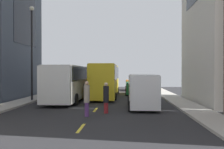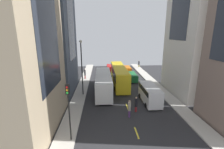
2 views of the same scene
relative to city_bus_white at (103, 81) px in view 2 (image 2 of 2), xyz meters
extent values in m
plane|color=#28282B|center=(3.22, 3.07, -2.01)|extent=(40.47, 40.47, 0.00)
cube|color=#B2ADA3|center=(-3.97, 3.07, -1.93)|extent=(2.09, 44.00, 0.15)
cube|color=#B2ADA3|center=(10.42, 3.07, -1.93)|extent=(2.09, 44.00, 0.15)
cube|color=yellow|center=(3.22, -11.93, -2.00)|extent=(0.16, 2.00, 0.01)
cube|color=yellow|center=(3.22, -5.93, -2.00)|extent=(0.16, 2.00, 0.01)
cube|color=yellow|center=(3.22, 0.07, -2.00)|extent=(0.16, 2.00, 0.01)
cube|color=yellow|center=(3.22, 6.07, -2.00)|extent=(0.16, 2.00, 0.01)
cube|color=yellow|center=(3.22, 12.07, -2.00)|extent=(0.16, 2.00, 0.01)
cube|color=yellow|center=(3.22, 18.07, -2.00)|extent=(0.16, 2.00, 0.01)
cube|color=yellow|center=(3.22, 24.07, -2.00)|extent=(0.16, 2.00, 0.01)
cube|color=tan|center=(-9.09, -10.54, 8.17)|extent=(7.75, 11.32, 20.35)
cube|color=#1E232D|center=(-9.09, -10.54, 8.17)|extent=(7.82, 6.22, 11.19)
cube|color=#4C5666|center=(-8.90, 1.83, 10.59)|extent=(7.38, 10.22, 25.20)
cube|color=#1E232D|center=(-8.90, 1.83, 10.59)|extent=(7.45, 5.62, 13.86)
cube|color=silver|center=(0.00, 0.00, -0.23)|extent=(2.55, 11.17, 3.00)
cube|color=black|center=(0.00, 0.00, 0.62)|extent=(2.60, 10.28, 1.20)
cube|color=beige|center=(0.00, 0.00, 1.31)|extent=(2.45, 10.72, 0.08)
cylinder|color=black|center=(-1.17, 3.46, -1.51)|extent=(0.46, 1.00, 1.00)
cylinder|color=black|center=(1.17, 3.46, -1.51)|extent=(0.46, 1.00, 1.00)
cylinder|color=black|center=(-1.17, -3.46, -1.51)|extent=(0.46, 1.00, 1.00)
cylinder|color=black|center=(1.17, -3.46, -1.51)|extent=(0.46, 1.00, 1.00)
cube|color=yellow|center=(3.22, 4.50, -0.15)|extent=(2.45, 13.10, 3.30)
cube|color=black|center=(3.22, 4.50, 0.71)|extent=(2.50, 12.05, 1.48)
cube|color=gold|center=(3.22, 4.50, 1.54)|extent=(2.35, 12.58, 0.08)
cylinder|color=black|center=(2.09, 8.56, -1.63)|extent=(0.44, 0.76, 0.76)
cylinder|color=black|center=(4.34, 8.56, -1.63)|extent=(0.44, 0.76, 0.76)
cylinder|color=black|center=(2.09, 0.44, -1.63)|extent=(0.44, 0.76, 0.76)
cylinder|color=black|center=(4.34, 0.44, -1.63)|extent=(0.44, 0.76, 0.76)
cube|color=white|center=(6.76, -4.60, -0.66)|extent=(2.05, 5.83, 2.30)
cube|color=black|center=(6.76, -4.60, 0.10)|extent=(2.09, 5.36, 0.69)
cube|color=silver|center=(6.76, -4.60, 0.53)|extent=(1.97, 5.60, 0.08)
cylinder|color=black|center=(5.81, -2.79, -1.65)|extent=(0.37, 0.72, 0.72)
cylinder|color=black|center=(7.70, -2.79, -1.65)|extent=(0.37, 0.72, 0.72)
cylinder|color=black|center=(5.81, -6.41, -1.65)|extent=(0.37, 0.72, 0.72)
cylinder|color=black|center=(7.70, -6.41, -1.65)|extent=(0.37, 0.72, 0.72)
cube|color=#1E7238|center=(6.39, 6.96, -1.20)|extent=(1.70, 4.80, 1.28)
cube|color=black|center=(6.39, 6.96, -0.88)|extent=(1.74, 4.42, 0.54)
cube|color=#1A612F|center=(6.39, 6.96, -0.52)|extent=(1.63, 4.61, 0.08)
cylinder|color=black|center=(5.60, 8.45, -1.70)|extent=(0.31, 0.62, 0.62)
cylinder|color=black|center=(7.17, 8.45, -1.70)|extent=(0.31, 0.62, 0.62)
cylinder|color=black|center=(5.60, 5.47, -1.70)|extent=(0.31, 0.62, 0.62)
cylinder|color=black|center=(7.17, 5.47, -1.70)|extent=(0.31, 0.62, 0.62)
cube|color=orange|center=(6.41, 14.03, -1.17)|extent=(1.76, 4.24, 1.33)
cube|color=black|center=(6.41, 14.03, -0.84)|extent=(1.80, 3.90, 0.56)
cube|color=#BE6115|center=(6.41, 14.03, -0.47)|extent=(1.69, 4.07, 0.08)
cylinder|color=black|center=(5.60, 15.35, -1.70)|extent=(0.32, 0.62, 0.62)
cylinder|color=black|center=(7.22, 15.35, -1.70)|extent=(0.32, 0.62, 0.62)
cylinder|color=black|center=(5.60, 12.72, -1.70)|extent=(0.32, 0.62, 0.62)
cylinder|color=black|center=(7.22, 12.72, -1.70)|extent=(0.32, 0.62, 0.62)
cube|color=red|center=(2.19, 16.07, -1.17)|extent=(1.89, 4.55, 1.33)
cube|color=black|center=(2.19, 16.07, -0.84)|extent=(1.93, 4.19, 0.56)
cube|color=#A91A1A|center=(2.19, 16.07, -0.47)|extent=(1.82, 4.37, 0.08)
cylinder|color=black|center=(1.32, 17.48, -1.70)|extent=(0.34, 0.62, 0.62)
cylinder|color=black|center=(3.06, 17.48, -1.70)|extent=(0.34, 0.62, 0.62)
cylinder|color=black|center=(1.32, 14.65, -1.70)|extent=(0.34, 0.62, 0.62)
cylinder|color=black|center=(3.06, 14.65, -1.70)|extent=(0.34, 0.62, 0.62)
cylinder|color=maroon|center=(-3.98, 8.47, -1.48)|extent=(0.24, 0.24, 0.76)
cylinder|color=black|center=(-3.98, 8.47, -0.49)|extent=(0.33, 0.33, 1.22)
sphere|color=tan|center=(-3.98, 8.47, 0.23)|extent=(0.21, 0.21, 0.21)
cylinder|color=gold|center=(11.02, 20.20, -1.49)|extent=(0.27, 0.27, 0.73)
cylinder|color=black|center=(11.02, 20.20, -0.60)|extent=(0.36, 0.36, 1.06)
sphere|color=beige|center=(11.02, 20.20, 0.04)|extent=(0.20, 0.20, 0.20)
cylinder|color=#593372|center=(3.01, -8.68, -1.57)|extent=(0.27, 0.27, 0.88)
cylinder|color=gray|center=(3.01, -8.68, -0.58)|extent=(0.36, 0.36, 1.10)
sphere|color=tan|center=(3.01, -8.68, 0.09)|extent=(0.24, 0.24, 0.24)
cylinder|color=maroon|center=(4.12, -7.36, -1.65)|extent=(0.29, 0.29, 0.72)
cylinder|color=black|center=(4.12, -7.36, -0.73)|extent=(0.39, 0.39, 1.12)
sphere|color=beige|center=(4.12, -7.36, -0.05)|extent=(0.24, 0.24, 0.24)
cylinder|color=black|center=(-3.32, -12.72, 0.45)|extent=(0.14, 0.14, 4.62)
cube|color=black|center=(-3.32, -12.72, 3.22)|extent=(0.32, 0.32, 0.90)
sphere|color=red|center=(-3.32, -12.89, 3.47)|extent=(0.20, 0.20, 0.20)
sphere|color=orange|center=(-3.32, -12.89, 3.22)|extent=(0.20, 0.20, 0.20)
sphere|color=green|center=(-3.32, -12.89, 2.96)|extent=(0.20, 0.20, 0.20)
cylinder|color=black|center=(-3.42, -1.02, 2.38)|extent=(0.18, 0.18, 8.48)
sphere|color=silver|center=(-3.42, -1.02, 6.80)|extent=(0.44, 0.44, 0.44)
camera|label=1|loc=(5.41, -24.02, 0.75)|focal=39.74mm
camera|label=2|loc=(-0.33, -26.10, 7.97)|focal=25.43mm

